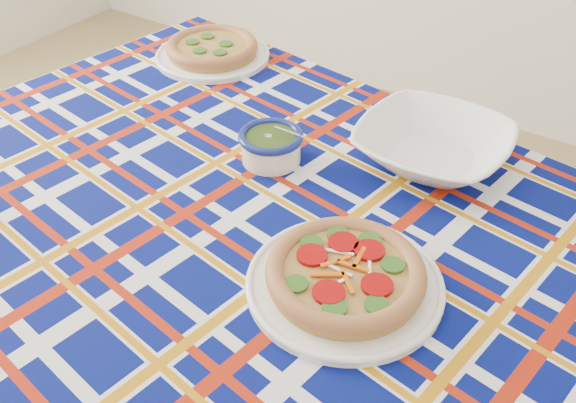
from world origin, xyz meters
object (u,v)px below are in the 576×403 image
Objects in this scene: dining_table at (283,258)px; pesto_bowl at (271,144)px; main_focaccia_plate at (345,274)px; serving_bowl at (433,146)px.

pesto_bowl reaches higher than dining_table.
pesto_bowl is (-0.14, 0.16, 0.12)m from dining_table.
main_focaccia_plate is (0.17, -0.07, 0.11)m from dining_table.
serving_bowl is (0.27, 0.18, -0.00)m from pesto_bowl.
main_focaccia_plate is 0.41m from serving_bowl.
serving_bowl reaches higher than dining_table.
main_focaccia_plate is 1.08× the size of serving_bowl.
dining_table is 13.68× the size of pesto_bowl.
dining_table is 5.53× the size of main_focaccia_plate.
serving_bowl is at bearing 76.72° from dining_table.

